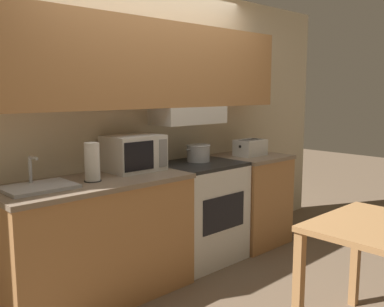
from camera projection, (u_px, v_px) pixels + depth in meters
name	position (u px, v px, depth m)	size (l,w,h in m)	color
ground_plane	(146.00, 261.00, 4.03)	(16.00, 16.00, 0.00)	brown
wall_back	(150.00, 97.00, 3.77)	(5.29, 0.38, 2.55)	beige
lower_counter_main	(96.00, 240.00, 3.24)	(1.47, 0.67, 0.93)	#B27A47
lower_counter_right_stub	(249.00, 199.00, 4.49)	(0.68, 0.67, 0.93)	#B27A47
stove_range	(199.00, 212.00, 4.01)	(0.75, 0.63, 0.93)	silver
cooking_pot	(198.00, 153.00, 4.01)	(0.30, 0.23, 0.16)	#B7BABF
microwave	(134.00, 153.00, 3.55)	(0.45, 0.36, 0.30)	silver
toaster	(250.00, 147.00, 4.39)	(0.33, 0.21, 0.16)	silver
sink_basin	(39.00, 187.00, 2.89)	(0.46, 0.34, 0.22)	#B7BABF
paper_towel_roll	(92.00, 162.00, 3.12)	(0.13, 0.13, 0.29)	black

